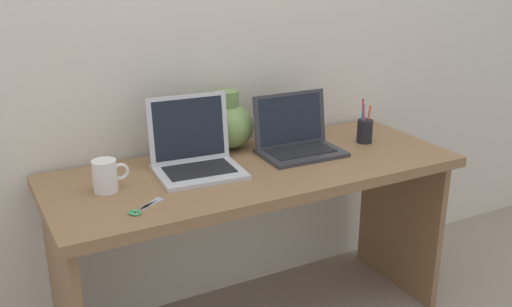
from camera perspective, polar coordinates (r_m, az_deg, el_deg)
back_wall at (r=2.38m, az=-3.98°, el=12.54°), size 4.40×0.04×2.40m
desk at (r=2.25m, az=0.00°, el=-4.71°), size 1.55×0.60×0.71m
laptop_left at (r=2.15m, az=-6.04°, el=0.26°), size 0.32×0.28×0.27m
laptop_right at (r=2.34m, az=3.91°, el=1.63°), size 0.33×0.23×0.23m
green_vase at (r=2.37m, az=-2.76°, el=2.86°), size 0.21×0.21×0.24m
coffee_mug at (r=2.02m, az=-14.42°, el=-2.10°), size 0.12×0.08×0.11m
pen_cup at (r=2.49m, az=10.54°, el=2.26°), size 0.07×0.07×0.19m
scissors at (r=1.87m, az=-11.15°, el=-5.36°), size 0.14×0.10×0.01m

